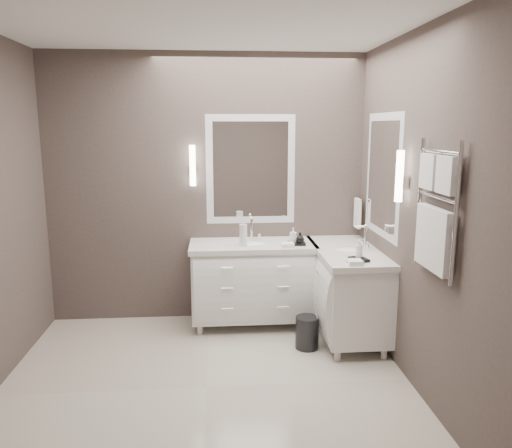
{
  "coord_description": "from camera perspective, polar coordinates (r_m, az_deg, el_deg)",
  "views": [
    {
      "loc": [
        0.1,
        -3.56,
        1.98
      ],
      "look_at": [
        0.44,
        0.7,
        1.14
      ],
      "focal_mm": 35.0,
      "sensor_mm": 36.0,
      "label": 1
    }
  ],
  "objects": [
    {
      "name": "amenity_tray_back",
      "position": [
        4.87,
        4.64,
        -2.22
      ],
      "size": [
        0.17,
        0.13,
        0.03
      ],
      "primitive_type": "cube",
      "rotation": [
        0.0,
        0.0,
        -0.03
      ],
      "color": "black",
      "rests_on": "vanity_back"
    },
    {
      "name": "wall_back",
      "position": [
        5.1,
        -5.69,
        3.94
      ],
      "size": [
        3.2,
        0.01,
        2.7
      ],
      "primitive_type": "cube",
      "color": "#483E3A",
      "rests_on": "floor"
    },
    {
      "name": "amenity_tray_right",
      "position": [
        4.37,
        11.68,
        -3.97
      ],
      "size": [
        0.16,
        0.19,
        0.02
      ],
      "primitive_type": "cube",
      "rotation": [
        0.0,
        0.0,
        0.27
      ],
      "color": "black",
      "rests_on": "vanity_right"
    },
    {
      "name": "floor",
      "position": [
        4.08,
        -5.69,
        -18.13
      ],
      "size": [
        3.2,
        3.0,
        0.01
      ],
      "primitive_type": "cube",
      "color": "beige",
      "rests_on": "ground"
    },
    {
      "name": "vanity_back",
      "position": [
        5.02,
        -0.38,
        -6.23
      ],
      "size": [
        1.24,
        0.59,
        0.97
      ],
      "color": "white",
      "rests_on": "floor"
    },
    {
      "name": "towel_ladder",
      "position": [
        3.52,
        19.8,
        0.81
      ],
      "size": [
        0.06,
        0.58,
        0.9
      ],
      "color": "white",
      "rests_on": "wall_right"
    },
    {
      "name": "mirror_right",
      "position": [
        4.62,
        14.27,
        5.41
      ],
      "size": [
        0.02,
        0.9,
        1.1
      ],
      "color": "white",
      "rests_on": "wall_right"
    },
    {
      "name": "wall_right",
      "position": [
        3.91,
        18.11,
        1.26
      ],
      "size": [
        0.01,
        3.0,
        2.7
      ],
      "primitive_type": "cube",
      "color": "#483E3A",
      "rests_on": "floor"
    },
    {
      "name": "soap_bottle_c",
      "position": [
        4.35,
        11.72,
        -2.81
      ],
      "size": [
        0.08,
        0.08,
        0.16
      ],
      "primitive_type": "imported",
      "rotation": [
        0.0,
        0.0,
        -0.34
      ],
      "color": "white",
      "rests_on": "amenity_tray_right"
    },
    {
      "name": "ceiling",
      "position": [
        3.63,
        -6.58,
        22.53
      ],
      "size": [
        3.2,
        3.0,
        0.01
      ],
      "primitive_type": "cube",
      "color": "white",
      "rests_on": "wall_back"
    },
    {
      "name": "sconce_right",
      "position": [
        4.05,
        16.08,
        5.17
      ],
      "size": [
        0.06,
        0.06,
        0.4
      ],
      "color": "white",
      "rests_on": "wall_right"
    },
    {
      "name": "vanity_right",
      "position": [
        4.86,
        10.33,
        -7.02
      ],
      "size": [
        0.59,
        1.24,
        0.97
      ],
      "color": "white",
      "rests_on": "floor"
    },
    {
      "name": "waste_bin",
      "position": [
        4.64,
        5.85,
        -12.23
      ],
      "size": [
        0.28,
        0.28,
        0.3
      ],
      "primitive_type": "cylinder",
      "rotation": [
        0.0,
        0.0,
        0.41
      ],
      "color": "black",
      "rests_on": "floor"
    },
    {
      "name": "soap_bottle_b",
      "position": [
        4.83,
        5.06,
        -1.56
      ],
      "size": [
        0.1,
        0.1,
        0.1
      ],
      "primitive_type": "imported",
      "rotation": [
        0.0,
        0.0,
        0.36
      ],
      "color": "black",
      "rests_on": "amenity_tray_back"
    },
    {
      "name": "towel_bar_corner",
      "position": [
        5.19,
        11.53,
        1.29
      ],
      "size": [
        0.03,
        0.22,
        0.3
      ],
      "color": "white",
      "rests_on": "wall_right"
    },
    {
      "name": "water_bottle",
      "position": [
        4.78,
        -1.46,
        -1.28
      ],
      "size": [
        0.08,
        0.08,
        0.21
      ],
      "primitive_type": "cylinder",
      "rotation": [
        0.0,
        0.0,
        0.03
      ],
      "color": "silver",
      "rests_on": "vanity_back"
    },
    {
      "name": "mirror_back",
      "position": [
        5.07,
        -0.62,
        6.23
      ],
      "size": [
        0.9,
        0.02,
        1.1
      ],
      "color": "white",
      "rests_on": "wall_back"
    },
    {
      "name": "sconce_back",
      "position": [
        5.0,
        -7.26,
        6.56
      ],
      "size": [
        0.06,
        0.06,
        0.4
      ],
      "color": "white",
      "rests_on": "wall_back"
    },
    {
      "name": "wall_front",
      "position": [
        2.15,
        -7.08,
        -6.09
      ],
      "size": [
        3.2,
        0.01,
        2.7
      ],
      "primitive_type": "cube",
      "color": "#483E3A",
      "rests_on": "floor"
    },
    {
      "name": "soap_bottle_a",
      "position": [
        4.86,
        4.26,
        -1.24
      ],
      "size": [
        0.08,
        0.08,
        0.14
      ],
      "primitive_type": "imported",
      "rotation": [
        0.0,
        0.0,
        -0.24
      ],
      "color": "white",
      "rests_on": "amenity_tray_back"
    }
  ]
}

